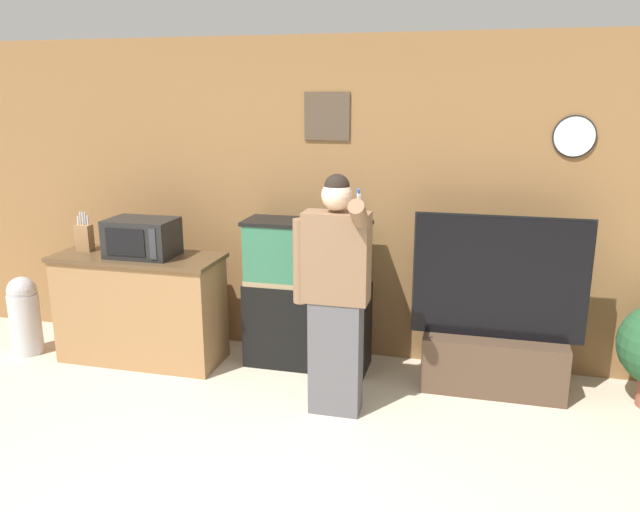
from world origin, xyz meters
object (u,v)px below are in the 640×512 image
counter_island (141,308)px  microwave (142,238)px  tv_on_stand (494,341)px  knife_block (84,237)px  trash_bin (25,314)px  person_standing (335,293)px  aquarium_on_stand (307,295)px

counter_island → microwave: microwave is taller
counter_island → tv_on_stand: (2.81, 0.14, -0.07)m
counter_island → knife_block: 0.75m
microwave → tv_on_stand: (2.75, 0.15, -0.66)m
trash_bin → tv_on_stand: bearing=4.0°
knife_block → tv_on_stand: size_ratio=0.24×
knife_block → person_standing: 2.29m
person_standing → trash_bin: bearing=173.0°
tv_on_stand → aquarium_on_stand: bearing=176.4°
tv_on_stand → knife_block: bearing=-178.2°
aquarium_on_stand → tv_on_stand: tv_on_stand is taller
counter_island → tv_on_stand: tv_on_stand is taller
microwave → aquarium_on_stand: (1.29, 0.24, -0.45)m
microwave → trash_bin: size_ratio=0.79×
tv_on_stand → trash_bin: 3.85m
tv_on_stand → trash_bin: (-3.84, -0.27, -0.04)m
aquarium_on_stand → person_standing: bearing=-61.3°
counter_island → aquarium_on_stand: size_ratio=1.14×
trash_bin → person_standing: bearing=-7.0°
aquarium_on_stand → person_standing: person_standing is taller
counter_island → person_standing: (1.74, -0.47, 0.42)m
counter_island → tv_on_stand: size_ratio=1.03×
knife_block → person_standing: size_ratio=0.19×
microwave → trash_bin: microwave is taller
knife_block → trash_bin: 0.87m
knife_block → aquarium_on_stand: bearing=6.1°
tv_on_stand → trash_bin: size_ratio=1.96×
aquarium_on_stand → trash_bin: (-2.39, -0.36, -0.25)m
trash_bin → knife_block: bearing=16.5°
counter_island → aquarium_on_stand: (1.36, 0.23, 0.15)m
microwave → trash_bin: (-1.09, -0.12, -0.70)m
microwave → knife_block: size_ratio=1.66×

